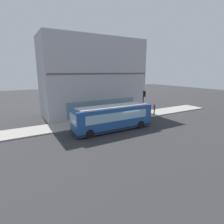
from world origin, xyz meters
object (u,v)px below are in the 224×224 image
at_px(newspaper_vending_box, 83,119).
at_px(fire_hydrant, 122,116).
at_px(city_bus_nearside, 113,118).
at_px(traffic_light_near_corner, 144,98).
at_px(pedestrian_walking_along_curb, 154,109).
at_px(pedestrian_near_hydrant, 94,115).
at_px(pedestrian_near_building_entrance, 123,111).

bearing_deg(newspaper_vending_box, fire_hydrant, -98.73).
height_order(city_bus_nearside, traffic_light_near_corner, traffic_light_near_corner).
bearing_deg(pedestrian_walking_along_curb, city_bus_nearside, 107.33).
xyz_separation_m(traffic_light_near_corner, newspaper_vending_box, (1.73, 9.40, -2.40)).
distance_m(traffic_light_near_corner, fire_hydrant, 4.40).
xyz_separation_m(traffic_light_near_corner, pedestrian_near_hydrant, (1.45, 7.92, -1.93)).
bearing_deg(pedestrian_near_hydrant, city_bus_nearside, -173.05).
distance_m(pedestrian_near_hydrant, pedestrian_walking_along_curb, 10.30).
relative_size(traffic_light_near_corner, pedestrian_near_hydrant, 2.55).
xyz_separation_m(fire_hydrant, newspaper_vending_box, (0.90, 5.87, 0.09)).
bearing_deg(pedestrian_near_hydrant, fire_hydrant, -98.11).
bearing_deg(pedestrian_near_building_entrance, newspaper_vending_box, 87.98).
relative_size(pedestrian_near_building_entrance, pedestrian_walking_along_curb, 0.96).
bearing_deg(pedestrian_walking_along_curb, fire_hydrant, 81.50).
bearing_deg(city_bus_nearside, pedestrian_walking_along_curb, -72.67).
distance_m(pedestrian_near_building_entrance, pedestrian_walking_along_curb, 5.43).
bearing_deg(pedestrian_near_building_entrance, traffic_light_near_corner, -117.06).
height_order(pedestrian_walking_along_curb, newspaper_vending_box, pedestrian_walking_along_curb).
bearing_deg(fire_hydrant, pedestrian_walking_along_curb, -98.50).
bearing_deg(city_bus_nearside, traffic_light_near_corner, -67.54).
bearing_deg(fire_hydrant, pedestrian_near_hydrant, 81.89).
xyz_separation_m(pedestrian_near_building_entrance, pedestrian_walking_along_curb, (-1.54, -5.21, 0.04)).
xyz_separation_m(city_bus_nearside, traffic_light_near_corner, (3.05, -7.37, 1.45)).
distance_m(pedestrian_near_building_entrance, newspaper_vending_box, 6.48).
height_order(pedestrian_near_building_entrance, pedestrian_near_hydrant, pedestrian_near_building_entrance).
height_order(pedestrian_near_hydrant, pedestrian_walking_along_curb, pedestrian_walking_along_curb).
bearing_deg(fire_hydrant, city_bus_nearside, 135.25).
relative_size(city_bus_nearside, newspaper_vending_box, 11.16).
bearing_deg(pedestrian_walking_along_curb, newspaper_vending_box, 81.38).
height_order(city_bus_nearside, newspaper_vending_box, city_bus_nearside).
bearing_deg(city_bus_nearside, pedestrian_near_building_entrance, -44.24).
distance_m(traffic_light_near_corner, pedestrian_near_hydrant, 8.28).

